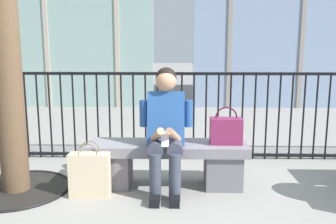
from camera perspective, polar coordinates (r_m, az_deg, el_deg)
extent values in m
plane|color=gray|center=(3.80, -0.04, -11.47)|extent=(60.00, 60.00, 0.00)
cube|color=slate|center=(3.67, -0.04, -5.66)|extent=(1.60, 0.44, 0.10)
cube|color=slate|center=(3.80, -8.62, -8.81)|extent=(0.36, 0.37, 0.35)
cube|color=slate|center=(3.77, 8.61, -8.94)|extent=(0.36, 0.37, 0.35)
cylinder|color=#383D4C|center=(3.49, -1.85, -5.34)|extent=(0.15, 0.40, 0.15)
cylinder|color=#383D4C|center=(3.37, -2.03, -10.26)|extent=(0.11, 0.11, 0.45)
cube|color=black|center=(3.38, -2.07, -13.55)|extent=(0.09, 0.22, 0.08)
cylinder|color=#383D4C|center=(3.48, 1.12, -5.36)|extent=(0.15, 0.40, 0.15)
cylinder|color=#383D4C|center=(3.37, 1.08, -10.29)|extent=(0.11, 0.11, 0.45)
cube|color=black|center=(3.38, 1.07, -13.59)|extent=(0.09, 0.22, 0.08)
cube|color=#234C8C|center=(3.56, -0.30, -1.03)|extent=(0.36, 0.30, 0.55)
cylinder|color=#234C8C|center=(3.57, -3.84, -0.22)|extent=(0.08, 0.08, 0.26)
cylinder|color=tan|center=(3.38, -1.77, -3.74)|extent=(0.16, 0.28, 0.20)
cylinder|color=#234C8C|center=(3.55, 3.24, -0.25)|extent=(0.08, 0.08, 0.26)
cylinder|color=tan|center=(3.37, 0.95, -3.76)|extent=(0.16, 0.28, 0.20)
cube|color=silver|center=(3.32, -0.45, -4.33)|extent=(0.07, 0.10, 0.13)
sphere|color=tan|center=(3.49, -0.32, 4.88)|extent=(0.20, 0.20, 0.20)
sphere|color=black|center=(3.52, -0.31, 5.41)|extent=(0.20, 0.20, 0.20)
cube|color=#7A234C|center=(3.65, 9.11, -2.96)|extent=(0.31, 0.16, 0.26)
torus|color=#49152D|center=(3.62, 9.17, -0.87)|extent=(0.22, 0.02, 0.22)
cube|color=beige|center=(3.54, -12.22, -9.68)|extent=(0.38, 0.14, 0.42)
torus|color=#685E4C|center=(3.43, -12.56, -6.31)|extent=(0.18, 0.01, 0.18)
torus|color=#685E4C|center=(3.52, -12.17, -5.86)|extent=(0.18, 0.01, 0.18)
cylinder|color=black|center=(5.06, -24.55, -0.46)|extent=(0.02, 0.02, 1.10)
cylinder|color=black|center=(4.99, -22.99, -0.47)|extent=(0.02, 0.02, 1.10)
cylinder|color=black|center=(4.93, -21.38, -0.48)|extent=(0.02, 0.02, 1.10)
cylinder|color=black|center=(4.88, -19.74, -0.50)|extent=(0.02, 0.02, 1.10)
cylinder|color=black|center=(4.82, -18.06, -0.51)|extent=(0.02, 0.02, 1.10)
cylinder|color=black|center=(4.77, -16.34, -0.52)|extent=(0.02, 0.02, 1.10)
cylinder|color=black|center=(4.73, -14.59, -0.54)|extent=(0.02, 0.02, 1.10)
cylinder|color=black|center=(4.69, -12.81, -0.55)|extent=(0.02, 0.02, 1.10)
cylinder|color=black|center=(4.66, -11.00, -0.56)|extent=(0.02, 0.02, 1.10)
cylinder|color=black|center=(4.63, -9.17, -0.57)|extent=(0.02, 0.02, 1.10)
cylinder|color=black|center=(4.60, -7.31, -0.58)|extent=(0.02, 0.02, 1.10)
cylinder|color=black|center=(4.58, -5.44, -0.59)|extent=(0.02, 0.02, 1.10)
cylinder|color=black|center=(4.57, -3.55, -0.60)|extent=(0.02, 0.02, 1.10)
cylinder|color=black|center=(4.55, -1.65, -0.61)|extent=(0.02, 0.02, 1.10)
cylinder|color=black|center=(4.55, 0.26, -0.62)|extent=(0.02, 0.02, 1.10)
cylinder|color=black|center=(4.55, 2.17, -0.63)|extent=(0.02, 0.02, 1.10)
cylinder|color=black|center=(4.55, 4.08, -0.64)|extent=(0.02, 0.02, 1.10)
cylinder|color=black|center=(4.56, 5.98, -0.65)|extent=(0.02, 0.02, 1.10)
cylinder|color=black|center=(4.58, 7.87, -0.65)|extent=(0.02, 0.02, 1.10)
cylinder|color=black|center=(4.60, 9.75, -0.66)|extent=(0.02, 0.02, 1.10)
cylinder|color=black|center=(4.62, 11.61, -0.66)|extent=(0.02, 0.02, 1.10)
cylinder|color=black|center=(4.65, 13.45, -0.67)|extent=(0.02, 0.02, 1.10)
cylinder|color=black|center=(4.68, 15.26, -0.67)|extent=(0.02, 0.02, 1.10)
cylinder|color=black|center=(4.72, 17.05, -0.67)|extent=(0.02, 0.02, 1.10)
cylinder|color=black|center=(4.77, 18.80, -0.67)|extent=(0.02, 0.02, 1.10)
cylinder|color=black|center=(4.81, 20.52, -0.67)|extent=(0.02, 0.02, 1.10)
cylinder|color=black|center=(4.87, 22.21, -0.67)|extent=(0.02, 0.02, 1.10)
cylinder|color=black|center=(4.92, 23.86, -0.67)|extent=(0.02, 0.02, 1.10)
cube|color=black|center=(4.67, 0.25, -6.68)|extent=(8.19, 0.04, 0.04)
cube|color=black|center=(4.48, 0.26, 6.07)|extent=(8.19, 0.04, 0.04)
cylinder|color=black|center=(3.98, -22.72, -11.17)|extent=(1.03, 1.03, 0.01)
torus|color=black|center=(3.98, -22.73, -11.09)|extent=(1.06, 1.06, 0.03)
cylinder|color=brown|center=(3.74, -24.53, 13.85)|extent=(0.26, 0.26, 3.40)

